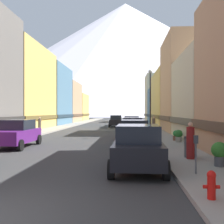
{
  "coord_description": "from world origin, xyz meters",
  "views": [
    {
      "loc": [
        3.41,
        -5.18,
        2.29
      ],
      "look_at": [
        0.93,
        36.07,
        2.27
      ],
      "focal_mm": 42.77,
      "sensor_mm": 36.0,
      "label": 1
    }
  ],
  "objects_px": {
    "car_right_1": "(134,134)",
    "car_left_1": "(17,133)",
    "car_driving_0": "(116,121)",
    "streetlamp_right": "(150,92)",
    "parking_meter_near": "(196,149)",
    "potted_plant_2": "(179,135)",
    "pedestrian_1": "(190,142)",
    "car_right_2": "(132,128)",
    "potted_plant_1": "(219,152)",
    "car_right_0": "(138,147)",
    "car_right_3": "(131,123)",
    "pedestrian_2": "(154,124)",
    "fire_hydrant_near": "(211,184)",
    "pedestrian_0": "(40,125)",
    "trash_bin_right": "(190,147)",
    "potted_plant_0": "(176,135)"
  },
  "relations": [
    {
      "from": "parking_meter_near",
      "to": "potted_plant_1",
      "type": "xyz_separation_m",
      "value": [
        1.25,
        1.35,
        -0.31
      ]
    },
    {
      "from": "parking_meter_near",
      "to": "pedestrian_1",
      "type": "xyz_separation_m",
      "value": [
        0.5,
        2.97,
        -0.09
      ]
    },
    {
      "from": "car_right_1",
      "to": "potted_plant_1",
      "type": "xyz_separation_m",
      "value": [
        3.2,
        -6.36,
        -0.19
      ]
    },
    {
      "from": "streetlamp_right",
      "to": "parking_meter_near",
      "type": "bearing_deg",
      "value": -88.37
    },
    {
      "from": "parking_meter_near",
      "to": "pedestrian_1",
      "type": "distance_m",
      "value": 3.02
    },
    {
      "from": "fire_hydrant_near",
      "to": "parking_meter_near",
      "type": "distance_m",
      "value": 2.76
    },
    {
      "from": "car_driving_0",
      "to": "streetlamp_right",
      "type": "bearing_deg",
      "value": -77.63
    },
    {
      "from": "fire_hydrant_near",
      "to": "pedestrian_0",
      "type": "distance_m",
      "value": 24.88
    },
    {
      "from": "car_driving_0",
      "to": "trash_bin_right",
      "type": "height_order",
      "value": "car_driving_0"
    },
    {
      "from": "pedestrian_2",
      "to": "car_right_0",
      "type": "bearing_deg",
      "value": -97.27
    },
    {
      "from": "potted_plant_1",
      "to": "streetlamp_right",
      "type": "height_order",
      "value": "streetlamp_right"
    },
    {
      "from": "car_right_0",
      "to": "pedestrian_1",
      "type": "height_order",
      "value": "pedestrian_1"
    },
    {
      "from": "car_left_1",
      "to": "car_driving_0",
      "type": "height_order",
      "value": "same"
    },
    {
      "from": "car_right_1",
      "to": "car_left_1",
      "type": "bearing_deg",
      "value": -178.65
    },
    {
      "from": "potted_plant_1",
      "to": "pedestrian_2",
      "type": "bearing_deg",
      "value": 92.25
    },
    {
      "from": "car_driving_0",
      "to": "pedestrian_0",
      "type": "distance_m",
      "value": 14.26
    },
    {
      "from": "potted_plant_1",
      "to": "car_left_1",
      "type": "bearing_deg",
      "value": 150.22
    },
    {
      "from": "car_right_2",
      "to": "car_right_1",
      "type": "bearing_deg",
      "value": -89.99
    },
    {
      "from": "car_driving_0",
      "to": "fire_hydrant_near",
      "type": "bearing_deg",
      "value": -83.51
    },
    {
      "from": "fire_hydrant_near",
      "to": "potted_plant_1",
      "type": "relative_size",
      "value": 0.74
    },
    {
      "from": "car_left_1",
      "to": "trash_bin_right",
      "type": "relative_size",
      "value": 4.51
    },
    {
      "from": "parking_meter_near",
      "to": "pedestrian_0",
      "type": "bearing_deg",
      "value": 121.93
    },
    {
      "from": "potted_plant_1",
      "to": "pedestrian_2",
      "type": "relative_size",
      "value": 0.58
    },
    {
      "from": "trash_bin_right",
      "to": "car_right_0",
      "type": "bearing_deg",
      "value": -139.18
    },
    {
      "from": "potted_plant_2",
      "to": "streetlamp_right",
      "type": "height_order",
      "value": "streetlamp_right"
    },
    {
      "from": "car_right_2",
      "to": "car_right_3",
      "type": "relative_size",
      "value": 0.99
    },
    {
      "from": "parking_meter_near",
      "to": "potted_plant_0",
      "type": "bearing_deg",
      "value": 83.41
    },
    {
      "from": "car_driving_0",
      "to": "potted_plant_1",
      "type": "xyz_separation_m",
      "value": [
        5.4,
        -29.81,
        -0.19
      ]
    },
    {
      "from": "pedestrian_1",
      "to": "pedestrian_0",
      "type": "bearing_deg",
      "value": 127.51
    },
    {
      "from": "parking_meter_near",
      "to": "potted_plant_2",
      "type": "bearing_deg",
      "value": 82.76
    },
    {
      "from": "car_driving_0",
      "to": "pedestrian_0",
      "type": "bearing_deg",
      "value": -123.41
    },
    {
      "from": "car_right_3",
      "to": "car_driving_0",
      "type": "distance_m",
      "value": 8.76
    },
    {
      "from": "car_right_3",
      "to": "trash_bin_right",
      "type": "relative_size",
      "value": 4.57
    },
    {
      "from": "parking_meter_near",
      "to": "potted_plant_0",
      "type": "height_order",
      "value": "parking_meter_near"
    },
    {
      "from": "fire_hydrant_near",
      "to": "potted_plant_2",
      "type": "relative_size",
      "value": 0.82
    },
    {
      "from": "car_right_2",
      "to": "parking_meter_near",
      "type": "relative_size",
      "value": 3.33
    },
    {
      "from": "potted_plant_0",
      "to": "potted_plant_2",
      "type": "xyz_separation_m",
      "value": [
        0.0,
        -0.99,
        0.1
      ]
    },
    {
      "from": "car_right_2",
      "to": "car_right_3",
      "type": "xyz_separation_m",
      "value": [
        0.0,
        8.6,
        0.0
      ]
    },
    {
      "from": "car_right_1",
      "to": "pedestrian_1",
      "type": "relative_size",
      "value": 2.63
    },
    {
      "from": "car_right_3",
      "to": "pedestrian_0",
      "type": "xyz_separation_m",
      "value": [
        -10.05,
        -3.43,
        -0.03
      ]
    },
    {
      "from": "car_right_1",
      "to": "potted_plant_1",
      "type": "height_order",
      "value": "car_right_1"
    },
    {
      "from": "car_right_0",
      "to": "potted_plant_1",
      "type": "height_order",
      "value": "car_right_0"
    },
    {
      "from": "car_right_1",
      "to": "pedestrian_2",
      "type": "distance_m",
      "value": 12.94
    },
    {
      "from": "car_left_1",
      "to": "car_right_2",
      "type": "xyz_separation_m",
      "value": [
        7.6,
        6.55,
        0.0
      ]
    },
    {
      "from": "parking_meter_near",
      "to": "streetlamp_right",
      "type": "bearing_deg",
      "value": 91.63
    },
    {
      "from": "potted_plant_0",
      "to": "pedestrian_1",
      "type": "relative_size",
      "value": 0.45
    },
    {
      "from": "parking_meter_near",
      "to": "pedestrian_0",
      "type": "distance_m",
      "value": 22.69
    },
    {
      "from": "car_driving_0",
      "to": "potted_plant_1",
      "type": "distance_m",
      "value": 30.29
    },
    {
      "from": "car_right_2",
      "to": "streetlamp_right",
      "type": "bearing_deg",
      "value": -0.92
    },
    {
      "from": "car_driving_0",
      "to": "streetlamp_right",
      "type": "distance_m",
      "value": 17.78
    }
  ]
}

